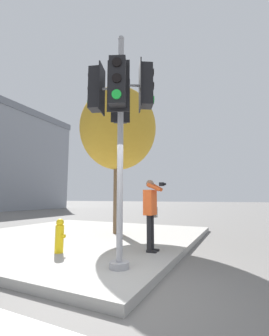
% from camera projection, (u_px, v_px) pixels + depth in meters
% --- Properties ---
extents(ground_plane, '(160.00, 160.00, 0.00)m').
position_uv_depth(ground_plane, '(110.00, 295.00, 3.38)').
color(ground_plane, slate).
extents(sidewalk_corner, '(8.00, 8.00, 0.16)m').
position_uv_depth(sidewalk_corner, '(77.00, 237.00, 8.00)').
color(sidewalk_corner, '#9E9B96').
rests_on(sidewalk_corner, ground_plane).
extents(traffic_signal_pole, '(1.30, 1.32, 4.71)m').
position_uv_depth(traffic_signal_pole, '(120.00, 105.00, 4.58)').
color(traffic_signal_pole, '#939399').
rests_on(traffic_signal_pole, sidewalk_corner).
extents(person_photographer, '(0.58, 0.54, 1.74)m').
position_uv_depth(person_photographer, '(151.00, 208.00, 5.60)').
color(person_photographer, black).
rests_on(person_photographer, sidewalk_corner).
extents(street_tree, '(2.95, 2.95, 5.61)m').
position_uv_depth(street_tree, '(118.00, 129.00, 8.77)').
color(street_tree, brown).
rests_on(street_tree, sidewalk_corner).
extents(fire_hydrant, '(0.20, 0.26, 0.80)m').
position_uv_depth(fire_hydrant, '(60.00, 236.00, 5.36)').
color(fire_hydrant, yellow).
rests_on(fire_hydrant, sidewalk_corner).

